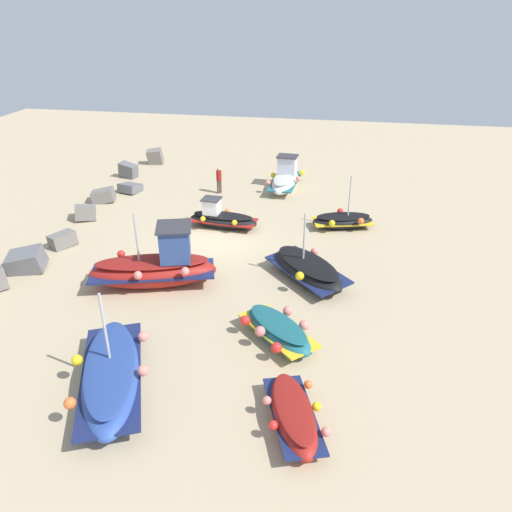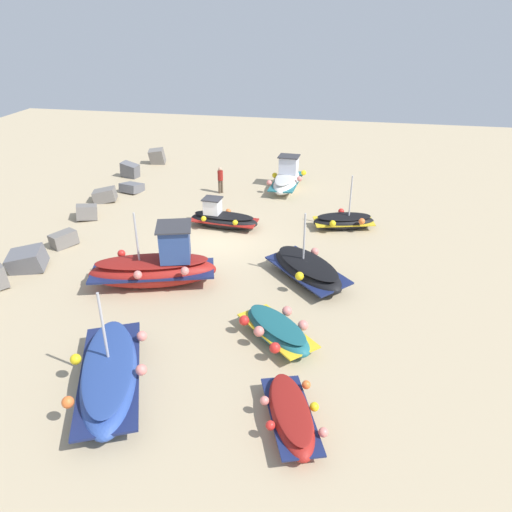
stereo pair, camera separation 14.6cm
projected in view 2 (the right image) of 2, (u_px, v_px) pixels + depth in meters
ground_plane at (217, 242)px, 23.75m from camera, size 57.61×57.61×0.00m
fishing_boat_0 at (287, 179)px, 30.31m from camera, size 4.33×2.15×1.94m
fishing_boat_1 at (277, 330)px, 16.65m from camera, size 3.10×3.12×0.84m
fishing_boat_2 at (307, 270)px, 20.25m from camera, size 4.05×3.93×2.91m
fishing_boat_3 at (223, 218)px, 25.10m from camera, size 1.71×3.62×1.51m
fishing_boat_4 at (291, 414)px, 13.26m from camera, size 3.28×2.10×0.71m
fishing_boat_5 at (344, 221)px, 25.01m from camera, size 1.97×3.29×2.79m
fishing_boat_6 at (156, 267)px, 19.78m from camera, size 3.10×5.36×3.18m
fishing_boat_7 at (110, 374)px, 14.52m from camera, size 5.31×3.48×3.15m
person_walking at (220, 178)px, 29.42m from camera, size 0.32×0.32×1.60m
breakwater_rocks at (66, 227)px, 24.25m from camera, size 23.77×2.62×1.41m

